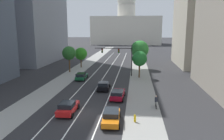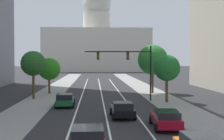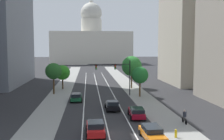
# 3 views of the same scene
# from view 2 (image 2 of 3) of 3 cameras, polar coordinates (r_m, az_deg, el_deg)

# --- Properties ---
(ground_plane) EXTENTS (400.00, 400.00, 0.00)m
(ground_plane) POSITION_cam_2_polar(r_m,az_deg,el_deg) (57.85, -2.05, -3.32)
(ground_plane) COLOR #2B2B2D
(sidewalk_left) EXTENTS (4.49, 130.00, 0.01)m
(sidewalk_left) POSITION_cam_2_polar(r_m,az_deg,el_deg) (53.32, -10.59, -3.78)
(sidewalk_left) COLOR gray
(sidewalk_left) RESTS_ON ground
(sidewalk_right) EXTENTS (4.49, 130.00, 0.01)m
(sidewalk_right) POSITION_cam_2_polar(r_m,az_deg,el_deg) (53.63, 6.64, -3.73)
(sidewalk_right) COLOR gray
(sidewalk_right) RESTS_ON ground
(lane_stripe_left) EXTENTS (0.16, 90.00, 0.01)m
(lane_stripe_left) POSITION_cam_2_polar(r_m,az_deg,el_deg) (42.96, -5.53, -5.11)
(lane_stripe_left) COLOR white
(lane_stripe_left) RESTS_ON ground
(lane_stripe_center) EXTENTS (0.16, 90.00, 0.01)m
(lane_stripe_center) POSITION_cam_2_polar(r_m,az_deg,el_deg) (42.94, -1.68, -5.10)
(lane_stripe_center) COLOR white
(lane_stripe_center) RESTS_ON ground
(lane_stripe_right) EXTENTS (0.16, 90.00, 0.01)m
(lane_stripe_right) POSITION_cam_2_polar(r_m,az_deg,el_deg) (43.10, 2.16, -5.08)
(lane_stripe_right) COLOR white
(lane_stripe_right) RESTS_ON ground
(capitol_building) EXTENTS (45.80, 22.88, 36.45)m
(capitol_building) POSITION_cam_2_polar(r_m,az_deg,el_deg) (144.29, -2.69, 4.36)
(capitol_building) COLOR beige
(capitol_building) RESTS_ON ground
(car_black) EXTENTS (2.14, 4.18, 1.41)m
(car_black) POSITION_cam_2_polar(r_m,az_deg,el_deg) (29.20, 1.84, -6.96)
(car_black) COLOR black
(car_black) RESTS_ON ground
(car_red) EXTENTS (2.13, 4.50, 1.56)m
(car_red) POSITION_cam_2_polar(r_m,az_deg,el_deg) (18.19, -4.31, -12.17)
(car_red) COLOR red
(car_red) RESTS_ON ground
(car_crimson) EXTENTS (2.20, 4.76, 1.44)m
(car_crimson) POSITION_cam_2_polar(r_m,az_deg,el_deg) (25.04, 9.41, -8.40)
(car_crimson) COLOR maroon
(car_crimson) RESTS_ON ground
(car_green) EXTENTS (2.14, 4.53, 1.48)m
(car_green) POSITION_cam_2_polar(r_m,az_deg,el_deg) (36.23, -8.26, -5.20)
(car_green) COLOR #14512D
(car_green) RESTS_ON ground
(traffic_signal_mast) EXTENTS (8.42, 0.39, 6.93)m
(traffic_signal_mast) POSITION_cam_2_polar(r_m,az_deg,el_deg) (40.85, 3.20, 1.37)
(traffic_signal_mast) COLOR black
(traffic_signal_mast) RESTS_ON ground
(street_tree_mid_right) EXTENTS (3.22, 3.22, 5.80)m
(street_tree_mid_right) POSITION_cam_2_polar(r_m,az_deg,el_deg) (40.03, 9.60, 0.34)
(street_tree_mid_right) COLOR #51381E
(street_tree_mid_right) RESTS_ON ground
(street_tree_near_right) EXTENTS (4.66, 4.66, 7.51)m
(street_tree_near_right) POSITION_cam_2_polar(r_m,az_deg,el_deg) (50.36, 7.17, 1.79)
(street_tree_near_right) COLOR #51381E
(street_tree_near_right) RESTS_ON ground
(street_tree_near_left) EXTENTS (3.31, 3.31, 6.35)m
(street_tree_near_left) POSITION_cam_2_polar(r_m,az_deg,el_deg) (44.11, -13.67, 1.09)
(street_tree_near_left) COLOR #51381E
(street_tree_near_left) RESTS_ON ground
(street_tree_mid_left) EXTENTS (3.38, 3.38, 5.46)m
(street_tree_mid_left) POSITION_cam_2_polar(r_m,az_deg,el_deg) (50.53, -10.97, 0.16)
(street_tree_mid_left) COLOR #51381E
(street_tree_mid_left) RESTS_ON ground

